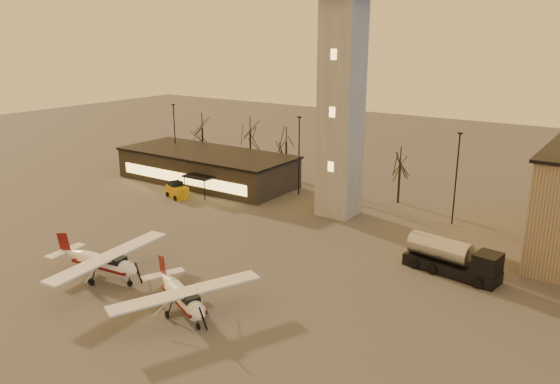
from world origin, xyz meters
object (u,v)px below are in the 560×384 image
at_px(control_tower, 342,70).
at_px(fuel_truck, 451,260).
at_px(cessna_front, 185,303).
at_px(cessna_rear, 107,267).
at_px(terminal, 207,167).
at_px(service_cart, 177,192).

distance_m(control_tower, fuel_truck, 23.70).
relative_size(control_tower, cessna_front, 2.94).
distance_m(cessna_front, fuel_truck, 23.03).
relative_size(control_tower, cessna_rear, 2.61).
relative_size(cessna_rear, fuel_truck, 1.47).
bearing_deg(fuel_truck, cessna_rear, -134.70).
relative_size(terminal, cessna_rear, 2.03).
bearing_deg(fuel_truck, terminal, 172.12).
height_order(fuel_truck, service_cart, fuel_truck).
distance_m(cessna_front, service_cart, 30.93).
bearing_deg(fuel_truck, cessna_front, -118.47).
bearing_deg(terminal, control_tower, -5.15).
distance_m(terminal, service_cart, 8.23).
bearing_deg(cessna_rear, cessna_front, -10.12).
height_order(control_tower, cessna_front, control_tower).
height_order(terminal, cessna_front, terminal).
distance_m(control_tower, cessna_rear, 31.55).
xyz_separation_m(control_tower, terminal, (-21.99, 1.98, -14.17)).
bearing_deg(terminal, service_cart, -75.75).
height_order(cessna_front, service_cart, cessna_front).
distance_m(fuel_truck, service_cart, 36.09).
xyz_separation_m(terminal, service_cart, (2.00, -7.86, -1.39)).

